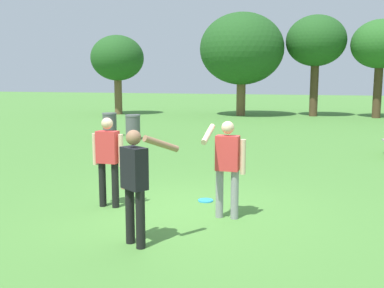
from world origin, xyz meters
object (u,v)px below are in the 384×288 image
(frisbee, at_px, (206,200))
(trash_can_further_along, at_px, (133,127))
(person_thrower, at_px, (108,156))
(trash_can_beside_table, at_px, (110,125))
(person_bystander, at_px, (135,179))
(tree_broad_center, at_px, (242,49))
(person_catcher, at_px, (227,162))
(tree_far_right, at_px, (316,42))
(tree_slender_mid, at_px, (380,45))
(tree_tall_left, at_px, (117,59))

(frisbee, distance_m, trash_can_further_along, 9.03)
(person_thrower, distance_m, trash_can_beside_table, 10.11)
(person_bystander, distance_m, tree_broad_center, 22.73)
(trash_can_further_along, distance_m, tree_broad_center, 13.05)
(person_thrower, distance_m, person_catcher, 2.20)
(tree_broad_center, bearing_deg, person_catcher, -78.90)
(person_thrower, bearing_deg, frisbee, 29.72)
(person_bystander, bearing_deg, trash_can_beside_table, 120.39)
(tree_broad_center, bearing_deg, person_bystander, -81.99)
(frisbee, height_order, tree_far_right, tree_far_right)
(tree_slender_mid, bearing_deg, frisbee, -102.89)
(tree_broad_center, relative_size, tree_far_right, 1.04)
(trash_can_beside_table, height_order, tree_broad_center, tree_broad_center)
(trash_can_beside_table, height_order, tree_slender_mid, tree_slender_mid)
(tree_slender_mid, bearing_deg, tree_far_right, 177.95)
(trash_can_further_along, relative_size, tree_far_right, 0.15)
(person_bystander, distance_m, trash_can_further_along, 11.00)
(tree_broad_center, bearing_deg, tree_tall_left, -169.43)
(trash_can_beside_table, bearing_deg, trash_can_further_along, -22.31)
(trash_can_further_along, height_order, tree_slender_mid, tree_slender_mid)
(tree_far_right, bearing_deg, trash_can_beside_table, -120.25)
(tree_broad_center, height_order, tree_far_right, tree_broad_center)
(tree_slender_mid, bearing_deg, tree_broad_center, -174.68)
(frisbee, relative_size, tree_far_right, 0.05)
(tree_tall_left, bearing_deg, tree_far_right, 10.83)
(frisbee, xyz_separation_m, trash_can_beside_table, (-6.41, 7.96, 0.47))
(trash_can_further_along, relative_size, tree_slender_mid, 0.17)
(frisbee, xyz_separation_m, tree_slender_mid, (4.71, 20.59, 4.30))
(trash_can_further_along, relative_size, tree_broad_center, 0.15)
(person_thrower, xyz_separation_m, person_catcher, (2.20, 0.02, 0.02))
(person_catcher, xyz_separation_m, tree_tall_left, (-12.05, 19.21, 2.69))
(tree_tall_left, distance_m, tree_far_right, 12.71)
(frisbee, relative_size, trash_can_further_along, 0.30)
(person_catcher, relative_size, tree_far_right, 0.26)
(person_thrower, height_order, tree_tall_left, tree_tall_left)
(trash_can_beside_table, height_order, tree_far_right, tree_far_right)
(tree_broad_center, bearing_deg, person_thrower, -84.88)
(person_thrower, xyz_separation_m, person_bystander, (1.28, -1.55, 0.02))
(person_bystander, height_order, tree_broad_center, tree_broad_center)
(person_catcher, height_order, tree_slender_mid, tree_slender_mid)
(trash_can_further_along, bearing_deg, tree_slender_mid, 53.27)
(person_catcher, distance_m, trash_can_further_along, 10.10)
(person_bystander, bearing_deg, tree_far_right, 86.72)
(person_catcher, distance_m, tree_slender_mid, 22.10)
(tree_broad_center, bearing_deg, trash_can_further_along, -97.67)
(person_bystander, xyz_separation_m, tree_broad_center, (-3.14, 22.28, 3.23))
(person_catcher, distance_m, tree_broad_center, 21.35)
(person_thrower, distance_m, frisbee, 2.04)
(trash_can_further_along, xyz_separation_m, tree_broad_center, (1.67, 12.40, 3.71))
(person_thrower, xyz_separation_m, tree_tall_left, (-9.84, 19.24, 2.71))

